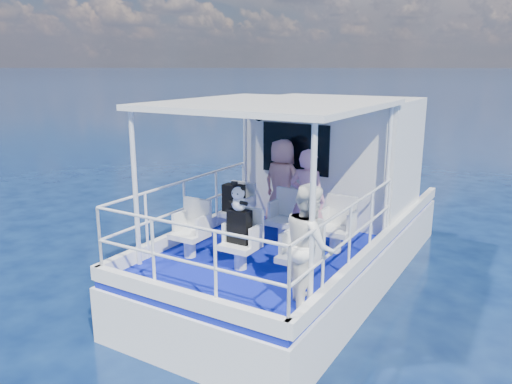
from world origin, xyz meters
TOP-DOWN VIEW (x-y plane):
  - ground at (0.00, 0.00)m, footprint 2000.00×2000.00m
  - hull at (0.00, 1.00)m, footprint 3.00×7.00m
  - deck at (0.00, 1.00)m, footprint 2.90×6.90m
  - cabin at (0.00, 2.30)m, footprint 2.85×2.00m
  - canopy at (0.00, -0.20)m, footprint 3.00×3.20m
  - canopy_posts at (0.00, -0.25)m, footprint 2.77×2.97m
  - railings at (0.00, -0.58)m, footprint 2.84×3.59m
  - seat_port_fwd at (-0.90, 0.20)m, footprint 0.48×0.46m
  - seat_center_fwd at (0.00, 0.20)m, footprint 0.48×0.46m
  - seat_stbd_fwd at (0.90, 0.20)m, footprint 0.48×0.46m
  - seat_port_aft at (-0.90, -1.10)m, footprint 0.48×0.46m
  - seat_center_aft at (0.00, -1.10)m, footprint 0.48×0.46m
  - seat_stbd_aft at (0.90, -1.10)m, footprint 0.48×0.46m
  - passenger_port_fwd at (-0.44, 0.95)m, footprint 0.64×0.51m
  - passenger_stbd_fwd at (0.45, 0.10)m, footprint 0.58×0.38m
  - passenger_stbd_aft at (1.25, -1.54)m, footprint 0.87×0.91m
  - backpack_port at (-0.94, 0.17)m, footprint 0.36×0.20m
  - backpack_center at (-0.02, -1.08)m, footprint 0.32×0.18m
  - compact_camera at (-0.92, 0.16)m, footprint 0.10×0.06m
  - panda at (-0.01, -1.11)m, footprint 0.23×0.19m

SIDE VIEW (x-z plane):
  - ground at x=0.00m, z-range 0.00..0.00m
  - hull at x=0.00m, z-range -0.80..0.80m
  - deck at x=0.00m, z-range 0.80..0.90m
  - seat_port_fwd at x=-0.90m, z-range 0.90..1.28m
  - seat_center_fwd at x=0.00m, z-range 0.90..1.28m
  - seat_stbd_fwd at x=0.90m, z-range 0.90..1.28m
  - seat_port_aft at x=-0.90m, z-range 0.90..1.28m
  - seat_center_aft at x=0.00m, z-range 0.90..1.28m
  - seat_stbd_aft at x=0.90m, z-range 0.90..1.28m
  - railings at x=0.00m, z-range 0.90..1.90m
  - backpack_port at x=-0.94m, z-range 1.28..1.75m
  - backpack_center at x=-0.02m, z-range 1.28..1.75m
  - passenger_stbd_aft at x=1.25m, z-range 0.90..2.37m
  - passenger_port_fwd at x=-0.44m, z-range 0.90..2.45m
  - passenger_stbd_fwd at x=0.45m, z-range 0.90..2.48m
  - compact_camera at x=-0.92m, z-range 1.75..1.81m
  - panda at x=-0.01m, z-range 1.75..2.11m
  - cabin at x=0.00m, z-range 0.90..3.10m
  - canopy_posts at x=0.00m, z-range 0.90..3.10m
  - canopy at x=0.00m, z-range 3.10..3.18m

